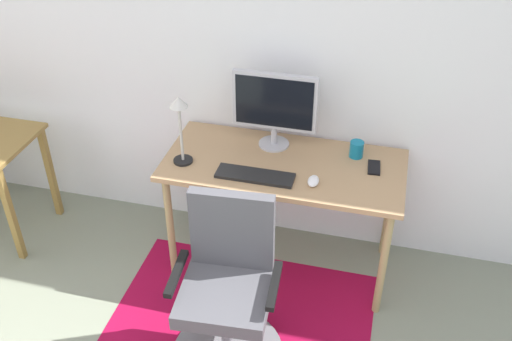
% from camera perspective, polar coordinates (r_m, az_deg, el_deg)
% --- Properties ---
extents(wall_back, '(6.00, 0.10, 2.60)m').
position_cam_1_polar(wall_back, '(3.40, 4.95, 11.77)').
color(wall_back, silver).
rests_on(wall_back, ground).
extents(desk, '(1.36, 0.63, 0.76)m').
position_cam_1_polar(desk, '(3.37, 2.69, -0.46)').
color(desk, tan).
rests_on(desk, ground).
extents(monitor, '(0.49, 0.18, 0.46)m').
position_cam_1_polar(monitor, '(3.35, 1.82, 6.40)').
color(monitor, '#B2B2B7').
rests_on(monitor, desk).
extents(keyboard, '(0.43, 0.13, 0.02)m').
position_cam_1_polar(keyboard, '(3.20, -0.09, -0.50)').
color(keyboard, black).
rests_on(keyboard, desk).
extents(computer_mouse, '(0.06, 0.10, 0.03)m').
position_cam_1_polar(computer_mouse, '(3.16, 5.58, -1.02)').
color(computer_mouse, white).
rests_on(computer_mouse, desk).
extents(coffee_cup, '(0.08, 0.08, 0.10)m').
position_cam_1_polar(coffee_cup, '(3.40, 9.72, 2.04)').
color(coffee_cup, '#126E8F').
rests_on(coffee_cup, desk).
extents(cell_phone, '(0.08, 0.14, 0.01)m').
position_cam_1_polar(cell_phone, '(3.34, 11.37, 0.29)').
color(cell_phone, black).
rests_on(cell_phone, desk).
extents(desk_lamp, '(0.11, 0.11, 0.41)m').
position_cam_1_polar(desk_lamp, '(3.21, -7.43, 5.12)').
color(desk_lamp, black).
rests_on(desk_lamp, desk).
extents(office_chair, '(0.59, 0.59, 0.96)m').
position_cam_1_polar(office_chair, '(3.06, -2.73, -12.81)').
color(office_chair, slate).
rests_on(office_chair, ground).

